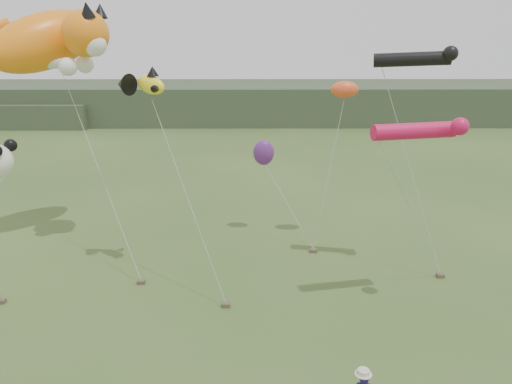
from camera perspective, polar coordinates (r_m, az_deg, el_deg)
ground at (r=15.65m, az=1.07°, el=-19.83°), size 120.00×120.00×0.00m
headland at (r=57.65m, az=-3.13°, el=10.16°), size 90.00×13.00×4.00m
sandbag_anchors at (r=20.24m, az=-2.85°, el=-10.15°), size 17.28×4.95×0.15m
cat_kite at (r=24.67m, az=-22.16°, el=15.74°), size 7.10×5.76×3.79m
fish_kite at (r=19.94m, az=-13.02°, el=11.94°), size 2.35×1.53×1.14m
tube_kites at (r=18.88m, az=18.30°, el=10.64°), size 3.68×4.36×2.96m
misc_kites at (r=23.47m, az=4.95°, el=7.64°), size 4.71×1.60×4.07m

